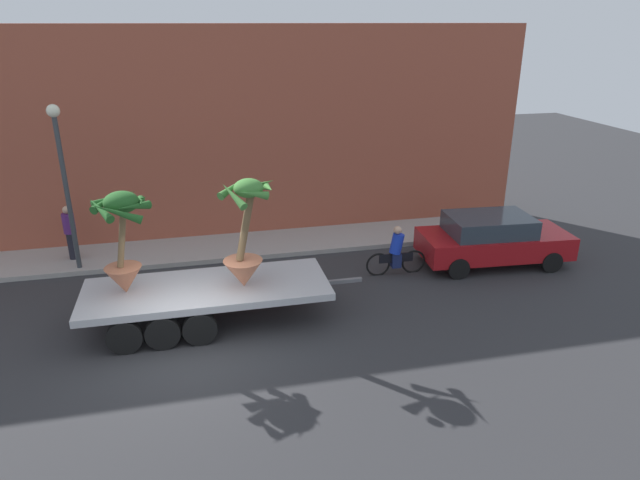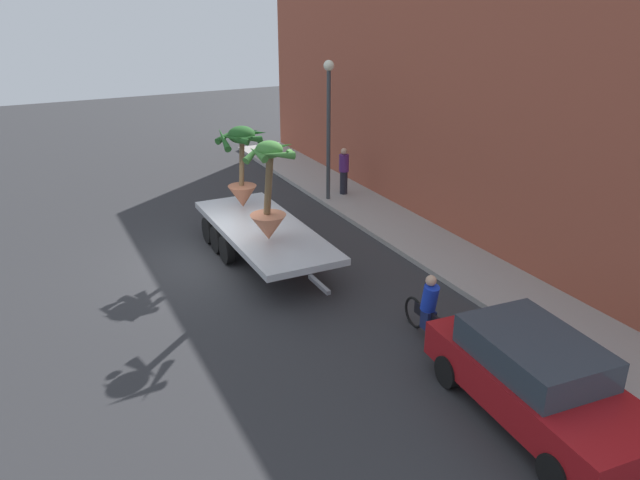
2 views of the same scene
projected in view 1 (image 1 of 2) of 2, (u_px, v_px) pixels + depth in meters
The scene contains 10 objects.
ground_plane at pixel (192, 353), 12.84m from camera, with size 60.00×60.00×0.00m, color #2D2D30.
sidewalk at pixel (188, 251), 18.34m from camera, with size 24.00×2.20×0.15m, color #A39E99.
building_facade at pixel (179, 136), 18.64m from camera, with size 24.00×1.20×7.01m, color #9E4C38.
flatbed_trailer at pixel (196, 295), 13.86m from camera, with size 6.99×2.31×0.98m.
potted_palm_rear at pixel (245, 242), 13.43m from camera, with size 1.44×1.39×2.71m.
potted_palm_middle at pixel (123, 240), 13.02m from camera, with size 1.46×1.53×2.51m.
cyclist at pixel (396, 253), 16.61m from camera, with size 1.84×0.35×1.54m.
parked_car at pixel (492, 239), 17.26m from camera, with size 4.64×2.21×1.58m.
pedestrian_near_gate at pixel (70, 231), 17.24m from camera, with size 0.36×0.36×1.71m.
street_lamp at pixel (63, 167), 15.80m from camera, with size 0.36×0.36×4.83m.
Camera 1 is at (0.37, -11.39, 7.08)m, focal length 31.53 mm.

